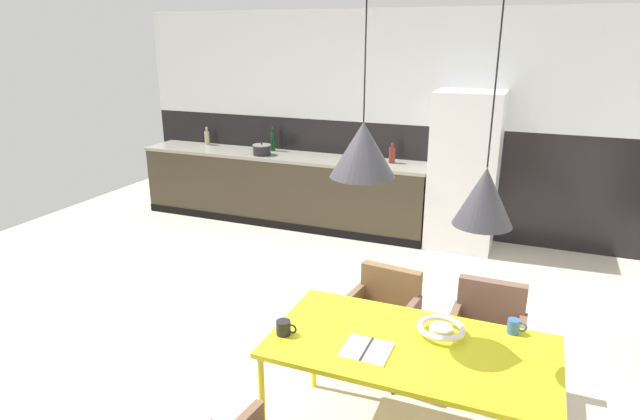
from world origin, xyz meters
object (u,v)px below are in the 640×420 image
(fruit_bowl, at_px, (441,328))
(open_book, at_px, (367,350))
(dining_table, at_px, (411,352))
(cooking_pot, at_px, (262,150))
(mug_white_ceramic, at_px, (514,326))
(bottle_spice_small, at_px, (392,155))
(refrigerator_column, at_px, (464,172))
(armchair_far_side, at_px, (384,306))
(pendant_lamp_over_table_far, at_px, (484,196))
(armchair_head_of_table, at_px, (487,326))
(mug_dark_espresso, at_px, (284,328))
(bottle_oil_tall, at_px, (207,138))
(pendant_lamp_over_table_near, at_px, (363,150))
(bottle_wine_green, at_px, (273,141))

(fruit_bowl, height_order, open_book, fruit_bowl)
(dining_table, height_order, cooking_pot, cooking_pot)
(mug_white_ceramic, bearing_deg, cooking_pot, 136.94)
(dining_table, relative_size, bottle_spice_small, 6.50)
(refrigerator_column, distance_m, dining_table, 3.55)
(armchair_far_side, xyz_separation_m, fruit_bowl, (0.51, -0.63, 0.27))
(dining_table, bearing_deg, cooking_pot, 128.93)
(dining_table, relative_size, pendant_lamp_over_table_far, 1.40)
(fruit_bowl, bearing_deg, pendant_lamp_over_table_far, -48.30)
(armchair_head_of_table, relative_size, mug_dark_espresso, 6.20)
(armchair_far_side, relative_size, pendant_lamp_over_table_far, 0.68)
(fruit_bowl, bearing_deg, bottle_oil_tall, 137.81)
(open_book, bearing_deg, pendant_lamp_over_table_near, 121.13)
(armchair_far_side, distance_m, mug_dark_espresso, 1.06)
(dining_table, xyz_separation_m, pendant_lamp_over_table_near, (-0.32, 0.02, 1.13))
(bottle_oil_tall, distance_m, pendant_lamp_over_table_far, 5.61)
(bottle_spice_small, relative_size, pendant_lamp_over_table_far, 0.22)
(mug_dark_espresso, distance_m, bottle_oil_tall, 4.98)
(mug_dark_espresso, height_order, pendant_lamp_over_table_near, pendant_lamp_over_table_near)
(open_book, height_order, mug_white_ceramic, mug_white_ceramic)
(mug_white_ceramic, bearing_deg, dining_table, -146.44)
(fruit_bowl, distance_m, bottle_oil_tall, 5.30)
(fruit_bowl, bearing_deg, armchair_head_of_table, 70.46)
(bottle_oil_tall, height_order, pendant_lamp_over_table_near, pendant_lamp_over_table_near)
(bottle_wine_green, bearing_deg, fruit_bowl, -50.82)
(fruit_bowl, height_order, mug_white_ceramic, mug_white_ceramic)
(dining_table, xyz_separation_m, armchair_head_of_table, (0.35, 0.80, -0.18))
(mug_white_ceramic, bearing_deg, armchair_far_side, 153.38)
(armchair_head_of_table, relative_size, pendant_lamp_over_table_near, 0.82)
(armchair_head_of_table, distance_m, open_book, 1.13)
(dining_table, height_order, armchair_far_side, armchair_far_side)
(open_book, relative_size, mug_white_ceramic, 2.29)
(pendant_lamp_over_table_near, bearing_deg, mug_white_ceramic, 21.37)
(armchair_far_side, distance_m, pendant_lamp_over_table_far, 1.58)
(refrigerator_column, height_order, pendant_lamp_over_table_near, pendant_lamp_over_table_near)
(refrigerator_column, xyz_separation_m, pendant_lamp_over_table_near, (-0.11, -3.52, 0.92))
(armchair_head_of_table, height_order, cooking_pot, cooking_pot)
(mug_dark_espresso, xyz_separation_m, bottle_oil_tall, (-3.08, 3.90, 0.23))
(bottle_spice_small, xyz_separation_m, pendant_lamp_over_table_far, (1.40, -3.64, 0.64))
(fruit_bowl, distance_m, pendant_lamp_over_table_far, 0.92)
(dining_table, distance_m, fruit_bowl, 0.23)
(bottle_wine_green, bearing_deg, armchair_head_of_table, -43.15)
(cooking_pot, height_order, pendant_lamp_over_table_far, pendant_lamp_over_table_far)
(dining_table, distance_m, bottle_oil_tall, 5.33)
(open_book, bearing_deg, refrigerator_column, 89.99)
(dining_table, bearing_deg, open_book, -144.20)
(refrigerator_column, relative_size, mug_dark_espresso, 14.21)
(refrigerator_column, distance_m, armchair_far_side, 2.77)
(open_book, height_order, pendant_lamp_over_table_near, pendant_lamp_over_table_near)
(refrigerator_column, relative_size, bottle_oil_tall, 7.27)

